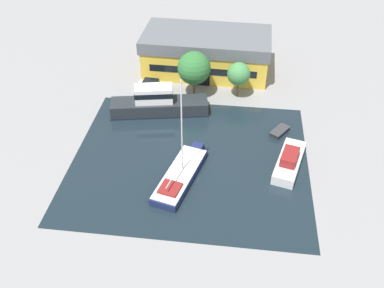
{
  "coord_description": "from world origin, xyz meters",
  "views": [
    {
      "loc": [
        5.19,
        -40.85,
        35.23
      ],
      "look_at": [
        0.0,
        1.96,
        1.0
      ],
      "focal_mm": 40.0,
      "sensor_mm": 36.0,
      "label": 1
    }
  ],
  "objects_px": {
    "quay_tree_near_building": "(239,74)",
    "motor_cruiser": "(158,103)",
    "quay_tree_by_water": "(194,68)",
    "warehouse_building": "(206,52)",
    "sailboat_moored": "(180,175)",
    "parked_car": "(152,85)",
    "cabin_boat": "(289,161)",
    "small_dinghy": "(280,131)"
  },
  "relations": [
    {
      "from": "quay_tree_by_water",
      "to": "sailboat_moored",
      "type": "distance_m",
      "value": 19.29
    },
    {
      "from": "warehouse_building",
      "to": "quay_tree_by_water",
      "type": "height_order",
      "value": "quay_tree_by_water"
    },
    {
      "from": "quay_tree_near_building",
      "to": "sailboat_moored",
      "type": "distance_m",
      "value": 20.57
    },
    {
      "from": "quay_tree_by_water",
      "to": "parked_car",
      "type": "height_order",
      "value": "quay_tree_by_water"
    },
    {
      "from": "warehouse_building",
      "to": "motor_cruiser",
      "type": "height_order",
      "value": "warehouse_building"
    },
    {
      "from": "quay_tree_near_building",
      "to": "sailboat_moored",
      "type": "bearing_deg",
      "value": -107.35
    },
    {
      "from": "warehouse_building",
      "to": "quay_tree_near_building",
      "type": "bearing_deg",
      "value": -53.08
    },
    {
      "from": "motor_cruiser",
      "to": "cabin_boat",
      "type": "height_order",
      "value": "motor_cruiser"
    },
    {
      "from": "quay_tree_near_building",
      "to": "small_dinghy",
      "type": "height_order",
      "value": "quay_tree_near_building"
    },
    {
      "from": "quay_tree_near_building",
      "to": "motor_cruiser",
      "type": "distance_m",
      "value": 12.87
    },
    {
      "from": "warehouse_building",
      "to": "sailboat_moored",
      "type": "distance_m",
      "value": 27.33
    },
    {
      "from": "quay_tree_near_building",
      "to": "quay_tree_by_water",
      "type": "height_order",
      "value": "quay_tree_by_water"
    },
    {
      "from": "quay_tree_near_building",
      "to": "motor_cruiser",
      "type": "bearing_deg",
      "value": -152.94
    },
    {
      "from": "parked_car",
      "to": "motor_cruiser",
      "type": "xyz_separation_m",
      "value": [
        2.14,
        -6.17,
        0.74
      ]
    },
    {
      "from": "quay_tree_by_water",
      "to": "small_dinghy",
      "type": "relative_size",
      "value": 2.11
    },
    {
      "from": "parked_car",
      "to": "cabin_boat",
      "type": "bearing_deg",
      "value": 56.8
    },
    {
      "from": "warehouse_building",
      "to": "quay_tree_by_water",
      "type": "distance_m",
      "value": 8.56
    },
    {
      "from": "quay_tree_by_water",
      "to": "cabin_boat",
      "type": "height_order",
      "value": "quay_tree_by_water"
    },
    {
      "from": "sailboat_moored",
      "to": "parked_car",
      "type": "bearing_deg",
      "value": 124.78
    },
    {
      "from": "warehouse_building",
      "to": "quay_tree_near_building",
      "type": "xyz_separation_m",
      "value": [
        5.56,
        -7.82,
        0.61
      ]
    },
    {
      "from": "quay_tree_near_building",
      "to": "parked_car",
      "type": "distance_m",
      "value": 13.76
    },
    {
      "from": "sailboat_moored",
      "to": "small_dinghy",
      "type": "height_order",
      "value": "sailboat_moored"
    },
    {
      "from": "warehouse_building",
      "to": "quay_tree_near_building",
      "type": "height_order",
      "value": "warehouse_building"
    },
    {
      "from": "motor_cruiser",
      "to": "quay_tree_by_water",
      "type": "bearing_deg",
      "value": -52.3
    },
    {
      "from": "warehouse_building",
      "to": "motor_cruiser",
      "type": "bearing_deg",
      "value": -111.28
    },
    {
      "from": "warehouse_building",
      "to": "small_dinghy",
      "type": "distance_m",
      "value": 20.55
    },
    {
      "from": "parked_car",
      "to": "motor_cruiser",
      "type": "distance_m",
      "value": 6.57
    },
    {
      "from": "motor_cruiser",
      "to": "small_dinghy",
      "type": "relative_size",
      "value": 4.21
    },
    {
      "from": "warehouse_building",
      "to": "quay_tree_by_water",
      "type": "xyz_separation_m",
      "value": [
        -1.07,
        -8.37,
        1.45
      ]
    },
    {
      "from": "parked_car",
      "to": "warehouse_building",
      "type": "bearing_deg",
      "value": 138.49
    },
    {
      "from": "small_dinghy",
      "to": "motor_cruiser",
      "type": "bearing_deg",
      "value": 24.31
    },
    {
      "from": "quay_tree_by_water",
      "to": "quay_tree_near_building",
      "type": "bearing_deg",
      "value": 4.69
    },
    {
      "from": "sailboat_moored",
      "to": "cabin_boat",
      "type": "bearing_deg",
      "value": 30.24
    },
    {
      "from": "quay_tree_near_building",
      "to": "parked_car",
      "type": "bearing_deg",
      "value": 178.24
    },
    {
      "from": "quay_tree_by_water",
      "to": "cabin_boat",
      "type": "relative_size",
      "value": 0.86
    },
    {
      "from": "cabin_boat",
      "to": "motor_cruiser",
      "type": "bearing_deg",
      "value": 166.58
    },
    {
      "from": "sailboat_moored",
      "to": "motor_cruiser",
      "type": "distance_m",
      "value": 14.61
    },
    {
      "from": "quay_tree_near_building",
      "to": "motor_cruiser",
      "type": "relative_size",
      "value": 0.39
    },
    {
      "from": "motor_cruiser",
      "to": "small_dinghy",
      "type": "xyz_separation_m",
      "value": [
        17.38,
        -3.07,
        -1.24
      ]
    },
    {
      "from": "quay_tree_near_building",
      "to": "small_dinghy",
      "type": "xyz_separation_m",
      "value": [
        6.12,
        -8.82,
        -3.58
      ]
    },
    {
      "from": "quay_tree_near_building",
      "to": "quay_tree_by_water",
      "type": "bearing_deg",
      "value": -175.31
    },
    {
      "from": "motor_cruiser",
      "to": "quay_tree_near_building",
      "type": "bearing_deg",
      "value": -73.57
    }
  ]
}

